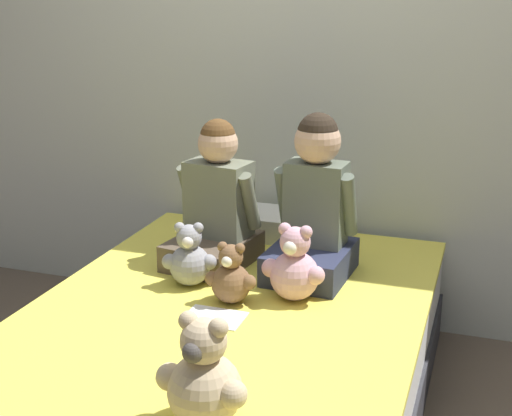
{
  "coord_description": "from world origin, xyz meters",
  "views": [
    {
      "loc": [
        0.87,
        -2.16,
        1.59
      ],
      "look_at": [
        0.0,
        0.38,
        0.75
      ],
      "focal_mm": 50.0,
      "sensor_mm": 36.0,
      "label": 1
    }
  ],
  "objects_px": {
    "teddy_bear_at_foot_of_bed": "(204,379)",
    "child_on_right": "(314,208)",
    "child_on_left": "(216,205)",
    "teddy_bear_held_by_left_child": "(190,259)",
    "teddy_bear_held_by_right_child": "(294,268)",
    "teddy_bear_between_children": "(231,277)",
    "pillow_at_headboard": "(289,226)",
    "bed": "(223,371)",
    "sign_card": "(214,317)"
  },
  "relations": [
    {
      "from": "bed",
      "to": "teddy_bear_at_foot_of_bed",
      "type": "xyz_separation_m",
      "value": [
        0.21,
        -0.65,
        0.37
      ]
    },
    {
      "from": "child_on_right",
      "to": "child_on_left",
      "type": "bearing_deg",
      "value": -176.56
    },
    {
      "from": "child_on_left",
      "to": "teddy_bear_held_by_left_child",
      "type": "distance_m",
      "value": 0.3
    },
    {
      "from": "child_on_left",
      "to": "pillow_at_headboard",
      "type": "bearing_deg",
      "value": 70.85
    },
    {
      "from": "child_on_right",
      "to": "teddy_bear_at_foot_of_bed",
      "type": "bearing_deg",
      "value": -86.83
    },
    {
      "from": "teddy_bear_at_foot_of_bed",
      "to": "child_on_right",
      "type": "bearing_deg",
      "value": 97.27
    },
    {
      "from": "bed",
      "to": "child_on_right",
      "type": "xyz_separation_m",
      "value": [
        0.21,
        0.46,
        0.52
      ]
    },
    {
      "from": "child_on_left",
      "to": "teddy_bear_between_children",
      "type": "distance_m",
      "value": 0.45
    },
    {
      "from": "bed",
      "to": "teddy_bear_at_foot_of_bed",
      "type": "height_order",
      "value": "teddy_bear_at_foot_of_bed"
    },
    {
      "from": "teddy_bear_held_by_left_child",
      "to": "teddy_bear_at_foot_of_bed",
      "type": "relative_size",
      "value": 0.8
    },
    {
      "from": "bed",
      "to": "sign_card",
      "type": "bearing_deg",
      "value": -100.36
    },
    {
      "from": "teddy_bear_held_by_left_child",
      "to": "pillow_at_headboard",
      "type": "relative_size",
      "value": 0.5
    },
    {
      "from": "child_on_left",
      "to": "pillow_at_headboard",
      "type": "height_order",
      "value": "child_on_left"
    },
    {
      "from": "teddy_bear_held_by_left_child",
      "to": "child_on_left",
      "type": "bearing_deg",
      "value": 72.28
    },
    {
      "from": "teddy_bear_held_by_right_child",
      "to": "teddy_bear_between_children",
      "type": "distance_m",
      "value": 0.24
    },
    {
      "from": "teddy_bear_between_children",
      "to": "pillow_at_headboard",
      "type": "bearing_deg",
      "value": 85.78
    },
    {
      "from": "child_on_right",
      "to": "teddy_bear_between_children",
      "type": "distance_m",
      "value": 0.46
    },
    {
      "from": "teddy_bear_held_by_left_child",
      "to": "teddy_bear_at_foot_of_bed",
      "type": "xyz_separation_m",
      "value": [
        0.42,
        -0.84,
        0.03
      ]
    },
    {
      "from": "teddy_bear_at_foot_of_bed",
      "to": "teddy_bear_held_by_left_child",
      "type": "bearing_deg",
      "value": 124.0
    },
    {
      "from": "teddy_bear_held_by_left_child",
      "to": "teddy_bear_held_by_right_child",
      "type": "bearing_deg",
      "value": -16.41
    },
    {
      "from": "teddy_bear_held_by_right_child",
      "to": "teddy_bear_between_children",
      "type": "height_order",
      "value": "teddy_bear_held_by_right_child"
    },
    {
      "from": "teddy_bear_at_foot_of_bed",
      "to": "teddy_bear_held_by_right_child",
      "type": "bearing_deg",
      "value": 97.3
    },
    {
      "from": "teddy_bear_held_by_right_child",
      "to": "teddy_bear_at_foot_of_bed",
      "type": "bearing_deg",
      "value": -85.3
    },
    {
      "from": "teddy_bear_held_by_left_child",
      "to": "teddy_bear_at_foot_of_bed",
      "type": "distance_m",
      "value": 0.94
    },
    {
      "from": "child_on_right",
      "to": "teddy_bear_held_by_right_child",
      "type": "distance_m",
      "value": 0.31
    },
    {
      "from": "teddy_bear_held_by_left_child",
      "to": "teddy_bear_held_by_right_child",
      "type": "xyz_separation_m",
      "value": [
        0.42,
        0.0,
        0.02
      ]
    },
    {
      "from": "bed",
      "to": "pillow_at_headboard",
      "type": "distance_m",
      "value": 0.9
    },
    {
      "from": "child_on_right",
      "to": "teddy_bear_held_by_left_child",
      "type": "bearing_deg",
      "value": -143.94
    },
    {
      "from": "pillow_at_headboard",
      "to": "child_on_right",
      "type": "bearing_deg",
      "value": -60.88
    },
    {
      "from": "teddy_bear_held_by_right_child",
      "to": "teddy_bear_at_foot_of_bed",
      "type": "distance_m",
      "value": 0.84
    },
    {
      "from": "bed",
      "to": "teddy_bear_between_children",
      "type": "relative_size",
      "value": 8.7
    },
    {
      "from": "teddy_bear_held_by_left_child",
      "to": "teddy_bear_held_by_right_child",
      "type": "distance_m",
      "value": 0.42
    },
    {
      "from": "teddy_bear_held_by_left_child",
      "to": "pillow_at_headboard",
      "type": "height_order",
      "value": "teddy_bear_held_by_left_child"
    },
    {
      "from": "teddy_bear_at_foot_of_bed",
      "to": "pillow_at_headboard",
      "type": "xyz_separation_m",
      "value": [
        -0.21,
        1.5,
        -0.08
      ]
    },
    {
      "from": "bed",
      "to": "teddy_bear_between_children",
      "type": "height_order",
      "value": "teddy_bear_between_children"
    },
    {
      "from": "child_on_right",
      "to": "teddy_bear_held_by_left_child",
      "type": "distance_m",
      "value": 0.53
    },
    {
      "from": "teddy_bear_held_by_right_child",
      "to": "teddy_bear_at_foot_of_bed",
      "type": "relative_size",
      "value": 0.92
    },
    {
      "from": "teddy_bear_held_by_left_child",
      "to": "sign_card",
      "type": "xyz_separation_m",
      "value": [
        0.2,
        -0.24,
        -0.1
      ]
    },
    {
      "from": "teddy_bear_held_by_right_child",
      "to": "pillow_at_headboard",
      "type": "bearing_deg",
      "value": 113.08
    },
    {
      "from": "sign_card",
      "to": "child_on_right",
      "type": "bearing_deg",
      "value": 66.45
    },
    {
      "from": "teddy_bear_at_foot_of_bed",
      "to": "sign_card",
      "type": "height_order",
      "value": "teddy_bear_at_foot_of_bed"
    },
    {
      "from": "bed",
      "to": "sign_card",
      "type": "height_order",
      "value": "sign_card"
    },
    {
      "from": "child_on_left",
      "to": "teddy_bear_held_by_right_child",
      "type": "distance_m",
      "value": 0.51
    },
    {
      "from": "teddy_bear_held_by_right_child",
      "to": "pillow_at_headboard",
      "type": "relative_size",
      "value": 0.57
    },
    {
      "from": "child_on_left",
      "to": "teddy_bear_held_by_right_child",
      "type": "bearing_deg",
      "value": -24.11
    },
    {
      "from": "teddy_bear_held_by_right_child",
      "to": "teddy_bear_held_by_left_child",
      "type": "bearing_deg",
      "value": -174.69
    },
    {
      "from": "child_on_left",
      "to": "sign_card",
      "type": "height_order",
      "value": "child_on_left"
    },
    {
      "from": "teddy_bear_held_by_right_child",
      "to": "pillow_at_headboard",
      "type": "height_order",
      "value": "teddy_bear_held_by_right_child"
    },
    {
      "from": "teddy_bear_at_foot_of_bed",
      "to": "child_on_left",
      "type": "bearing_deg",
      "value": 117.97
    },
    {
      "from": "sign_card",
      "to": "bed",
      "type": "bearing_deg",
      "value": 79.64
    }
  ]
}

